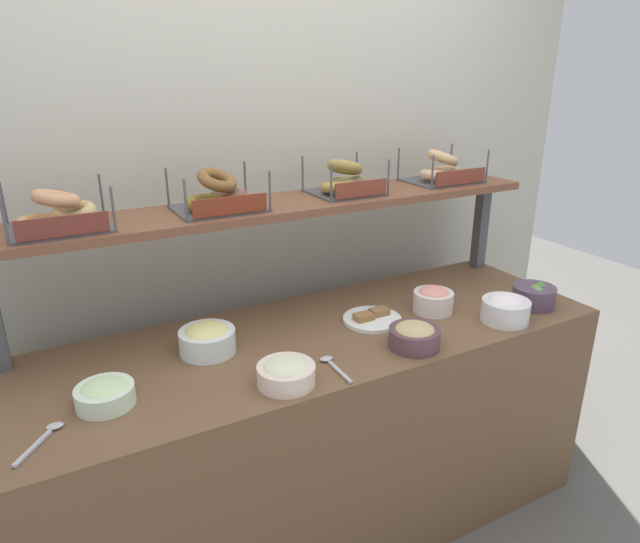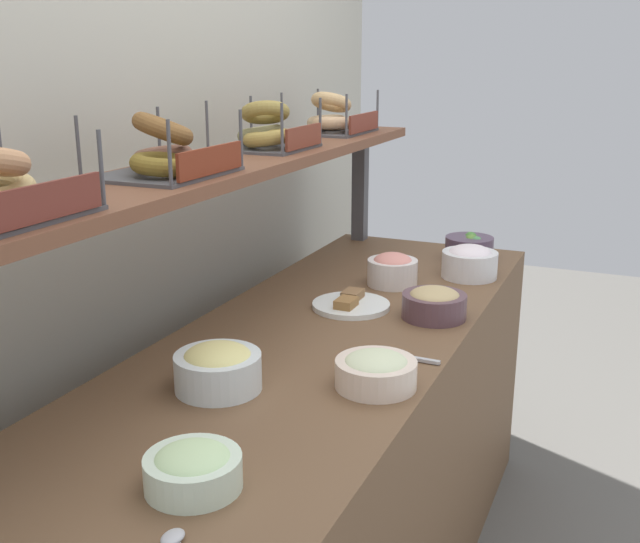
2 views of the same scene
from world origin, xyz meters
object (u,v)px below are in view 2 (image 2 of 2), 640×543
Objects in this scene: bowl_scallion_spread at (193,468)px; bagel_basket_plain at (332,119)px; bowl_hummus at (434,303)px; bowl_cream_cheese at (470,261)px; serving_spoon_near_plate at (391,354)px; bowl_potato_salad at (376,370)px; bowl_lox_spread at (392,269)px; bagel_basket_everything at (266,132)px; serving_plate_white at (351,304)px; bagel_basket_cinnamon_raisin at (165,155)px; bowl_egg_salad at (218,367)px; bowl_veggie_mix at (469,248)px.

bowl_scallion_spread is 1.61m from bagel_basket_plain.
bowl_hummus is 0.99× the size of bowl_cream_cheese.
serving_spoon_near_plate is at bearing -148.85° from bagel_basket_plain.
bowl_potato_salad is at bearing -152.39° from bagel_basket_plain.
bowl_lox_spread is at bearing 39.16° from bowl_hummus.
bagel_basket_everything is at bearing 127.64° from bowl_cream_cheese.
serving_plate_white is (-0.44, 0.24, -0.04)m from bowl_cream_cheese.
serving_spoon_near_plate is 1.08m from bagel_basket_plain.
bowl_scallion_spread is 0.54× the size of bagel_basket_cinnamon_raisin.
bowl_scallion_spread is (-0.50, 0.14, -0.00)m from bowl_potato_salad.
bowl_lox_spread is at bearing -55.28° from bagel_basket_everything.
bowl_hummus is 0.99× the size of bowl_potato_salad.
bowl_cream_cheese is (1.41, -0.14, 0.02)m from bowl_scallion_spread.
bagel_basket_everything is 0.49m from bagel_basket_plain.
bowl_hummus is 1.07× the size of bowl_scallion_spread.
serving_plate_white is at bearing -98.15° from bagel_basket_everything.
bowl_egg_salad is (0.35, 0.16, 0.01)m from bowl_scallion_spread.
bagel_basket_cinnamon_raisin is at bearing 110.93° from serving_spoon_near_plate.
bowl_lox_spread is 0.83× the size of bowl_egg_salad.
serving_plate_white is (0.97, 0.10, -0.02)m from bowl_scallion_spread.
bowl_hummus is 0.67× the size of bagel_basket_everything.
serving_plate_white is 0.72× the size of bagel_basket_plain.
bowl_cream_cheese is 0.80× the size of serving_plate_white.
bowl_scallion_spread is at bearing 163.76° from bowl_potato_salad.
bowl_hummus is at bearing -134.94° from bagel_basket_plain.
bowl_potato_salad is 0.91m from bowl_cream_cheese.
bowl_scallion_spread reaches higher than serving_spoon_near_plate.
bagel_basket_cinnamon_raisin is at bearing 91.34° from bowl_potato_salad.
bagel_basket_plain is (1.02, 0.02, -0.00)m from bagel_basket_cinnamon_raisin.
bagel_basket_everything is at bearing 18.17° from bowl_egg_salad.
serving_plate_white is at bearing 163.62° from bowl_veggie_mix.
bagel_basket_cinnamon_raisin is at bearing 56.01° from bowl_egg_salad.
bowl_lox_spread is 1.23m from bowl_scallion_spread.
bowl_potato_salad reaches higher than serving_plate_white.
bagel_basket_cinnamon_raisin is at bearing 151.49° from serving_plate_white.
bowl_hummus is at bearing -86.88° from serving_plate_white.
bagel_basket_everything reaches higher than bowl_hummus.
bowl_hummus is at bearing -140.84° from bowl_lox_spread.
bowl_lox_spread is at bearing 131.81° from bowl_cream_cheese.
bowl_lox_spread is 0.58m from bagel_basket_everything.
bowl_egg_salad is (-1.26, 0.25, 0.01)m from bowl_veggie_mix.
serving_spoon_near_plate is (0.32, -0.28, -0.04)m from bowl_egg_salad.
bowl_veggie_mix is at bearing 13.03° from bowl_cream_cheese.
bowl_lox_spread reaches higher than bowl_egg_salad.
bowl_veggie_mix is (1.12, 0.05, 0.01)m from bowl_potato_salad.
bagel_basket_cinnamon_raisin is (-0.01, 0.50, 0.44)m from bowl_potato_salad.
serving_plate_white is (0.47, 0.24, -0.03)m from bowl_potato_salad.
serving_plate_white is at bearing -28.51° from bagel_basket_cinnamon_raisin.
bowl_scallion_spread is 0.68m from serving_spoon_near_plate.
bowl_lox_spread is at bearing -8.23° from serving_plate_white.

